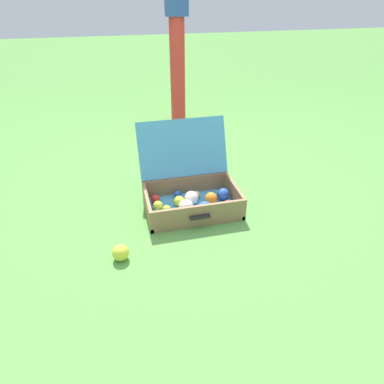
% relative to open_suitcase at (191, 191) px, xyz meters
% --- Properties ---
extents(ground_plane, '(16.00, 16.00, 0.00)m').
position_rel_open_suitcase_xyz_m(ground_plane, '(0.01, -0.11, -0.10)').
color(ground_plane, '#569342').
extents(open_suitcase, '(0.53, 0.51, 0.45)m').
position_rel_open_suitcase_xyz_m(open_suitcase, '(0.00, 0.00, 0.00)').
color(open_suitcase, '#4799C6').
rests_on(open_suitcase, ground).
extents(stray_ball_on_grass, '(0.08, 0.08, 0.08)m').
position_rel_open_suitcase_xyz_m(stray_ball_on_grass, '(-0.44, -0.38, -0.06)').
color(stray_ball_on_grass, '#CCDB38').
rests_on(stray_ball_on_grass, ground).
extents(bystander_person, '(0.23, 0.34, 1.72)m').
position_rel_open_suitcase_xyz_m(bystander_person, '(0.21, 1.38, 0.89)').
color(bystander_person, red).
rests_on(bystander_person, ground).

